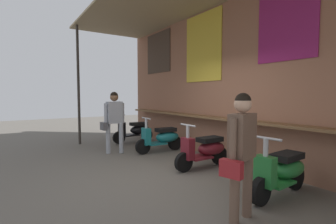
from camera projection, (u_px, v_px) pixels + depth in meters
The scene contains 8 objects.
ground_plane at pixel (164, 177), 4.66m from camera, with size 27.62×27.62×0.00m, color #605B54.
market_stall_facade at pixel (232, 68), 5.51m from camera, with size 9.86×2.80×3.87m.
scooter_black at pixel (135, 130), 8.12m from camera, with size 0.46×1.40×0.97m.
scooter_teal at pixel (162, 138), 6.73m from camera, with size 0.46×1.40×0.97m.
scooter_maroon at pixel (205, 150), 5.25m from camera, with size 0.46×1.40×0.97m.
scooter_green at pixel (283, 171), 3.78m from camera, with size 0.48×1.40×0.97m.
shopper_with_handbag at pixel (242, 145), 2.98m from camera, with size 0.38×0.64×1.58m.
shopper_browsing at pixel (114, 116), 6.51m from camera, with size 0.30×0.65×1.65m.
Camera 1 is at (3.86, -2.44, 1.56)m, focal length 26.17 mm.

